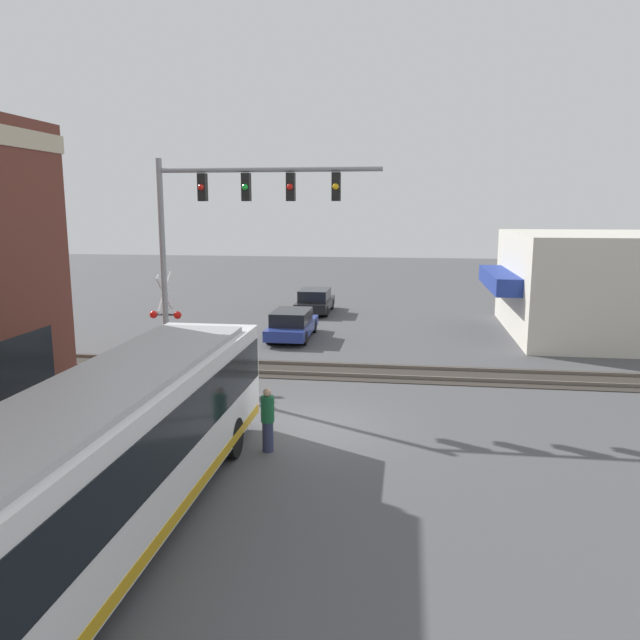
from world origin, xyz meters
TOP-DOWN VIEW (x-y plane):
  - ground_plane at (0.00, 0.00)m, footprint 120.00×120.00m
  - shop_building at (14.67, -11.61)m, footprint 9.97×9.52m
  - city_bus at (-6.30, 2.80)m, footprint 12.19×2.59m
  - traffic_signal_gantry at (3.66, 3.42)m, footprint 0.42×7.48m
  - crossing_signal at (4.45, 6.04)m, footprint 1.41×1.18m
  - rail_track_near at (6.00, 0.00)m, footprint 2.60×60.00m
  - parked_car_blue at (11.67, 2.80)m, footprint 4.59×1.82m
  - parked_car_black at (18.94, 2.80)m, footprint 4.34×1.82m
  - pedestrian_at_crossing at (3.92, 4.97)m, footprint 0.34×0.34m
  - pedestrian_near_bus at (-1.91, 0.89)m, footprint 0.34×0.34m

SIDE VIEW (x-z plane):
  - ground_plane at x=0.00m, z-range 0.00..0.00m
  - rail_track_near at x=6.00m, z-range -0.05..0.10m
  - parked_car_blue at x=11.67m, z-range -0.04..1.32m
  - parked_car_black at x=18.94m, z-range -0.05..1.36m
  - pedestrian_near_bus at x=-1.91m, z-range 0.01..1.67m
  - pedestrian_at_crossing at x=3.92m, z-range 0.02..1.80m
  - city_bus at x=-6.30m, z-range 0.17..3.21m
  - crossing_signal at x=4.45m, z-range 0.39..4.20m
  - shop_building at x=14.67m, z-range 0.00..4.88m
  - traffic_signal_gantry at x=3.66m, z-range 1.93..9.62m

